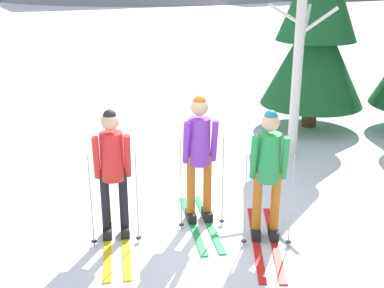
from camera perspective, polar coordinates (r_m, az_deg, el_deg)
ground_plane at (r=6.44m, az=-0.82°, el=-9.92°), size 400.00×400.00×0.00m
skier_in_red at (r=5.97m, az=-9.19°, el=-2.80°), size 0.61×1.79×1.66m
skier_in_purple at (r=6.27m, az=0.83°, el=-0.96°), size 0.60×1.61×1.72m
skier_in_green at (r=5.92m, az=8.80°, el=-2.93°), size 0.61×1.78×1.66m
pine_tree_near at (r=10.45m, az=14.37°, el=14.43°), size 2.13×2.13×5.14m
birch_tree_tall at (r=8.37m, az=12.46°, el=12.92°), size 1.05×1.01×4.52m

